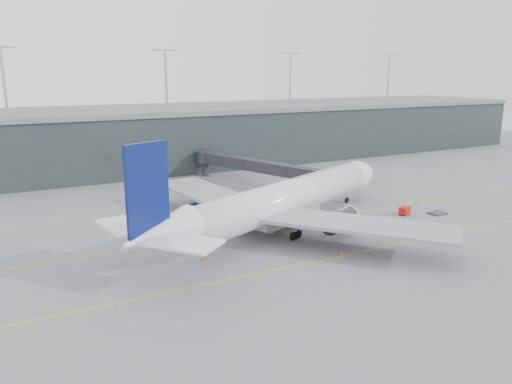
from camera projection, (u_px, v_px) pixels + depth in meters
name	position (u px, v px, depth m)	size (l,w,h in m)	color
ground	(234.00, 224.00, 81.42)	(320.00, 320.00, 0.00)	slate
taxiline_a	(245.00, 231.00, 77.98)	(160.00, 0.25, 0.02)	gold
taxiline_b	(300.00, 265.00, 64.22)	(160.00, 0.25, 0.02)	gold
taxiline_lead_main	(214.00, 195.00, 100.88)	(0.25, 60.00, 0.02)	gold
terminal	(138.00, 138.00, 129.49)	(240.00, 36.00, 29.00)	#1E2829
main_aircraft	(285.00, 200.00, 78.24)	(56.64, 52.22, 16.63)	silver
jet_bridge	(268.00, 166.00, 107.80)	(15.86, 43.12, 5.97)	#26262B
gse_cart	(405.00, 210.00, 86.56)	(2.45, 2.01, 1.44)	red
baggage_dolly	(437.00, 213.00, 87.22)	(2.85, 2.28, 0.29)	#353539
uld_a	(192.00, 209.00, 87.38)	(1.82, 1.47, 1.63)	#323236
uld_b	(196.00, 204.00, 89.60)	(2.42, 2.00, 2.08)	#323236
uld_c	(212.00, 202.00, 91.57)	(2.04, 1.74, 1.66)	#323236
cone_nose	(417.00, 202.00, 93.93)	(0.41, 0.41, 0.66)	#DA620C
cone_wing_stbd	(342.00, 254.00, 67.32)	(0.39, 0.39, 0.63)	orange
cone_wing_port	(240.00, 202.00, 94.06)	(0.41, 0.41, 0.66)	orange
cone_tail	(205.00, 257.00, 66.11)	(0.43, 0.43, 0.68)	#F0410D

